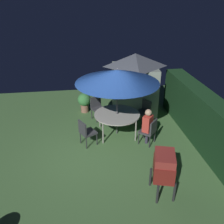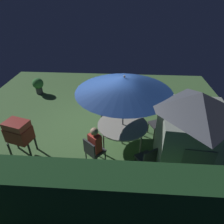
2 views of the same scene
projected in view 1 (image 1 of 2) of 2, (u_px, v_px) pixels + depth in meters
The scene contains 12 objects.
ground_plane at pixel (98, 150), 8.15m from camera, with size 11.00×11.00×0.00m, color #47703D.
hedge_backdrop at pixel (204, 120), 8.21m from camera, with size 5.95×0.67×1.69m.
garden_shed at pixel (134, 83), 10.20m from camera, with size 1.83×1.96×2.45m.
patio_table at pixel (117, 115), 8.75m from camera, with size 1.59×1.59×0.78m.
patio_umbrella at pixel (117, 76), 8.12m from camera, with size 2.77×2.77×2.43m.
bbq_grill at pixel (164, 166), 6.07m from camera, with size 0.81×0.67×1.20m.
chair_near_shed at pixel (150, 130), 8.24m from camera, with size 0.65×0.65×0.90m.
chair_far_side at pixel (144, 110), 9.61m from camera, with size 0.63×0.64×0.90m.
chair_toward_hedge at pixel (97, 107), 9.88m from camera, with size 0.62×0.61×0.90m.
chair_toward_house at pixel (86, 131), 8.19m from camera, with size 0.62×0.63×0.90m.
potted_plant_by_grill at pixel (84, 101), 10.45m from camera, with size 0.55×0.55×0.83m.
person_in_red at pixel (148, 123), 8.16m from camera, with size 0.41×0.40×1.26m.
Camera 1 is at (6.75, -0.50, 4.72)m, focal length 40.29 mm.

